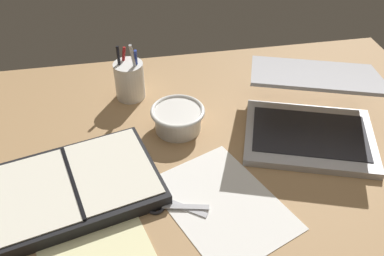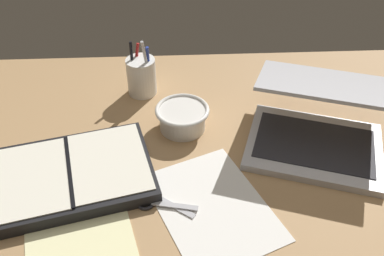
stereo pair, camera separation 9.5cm
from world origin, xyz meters
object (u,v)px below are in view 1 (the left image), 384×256
Objects in this scene: bowl at (178,118)px; scissors at (164,204)px; planner at (74,186)px; laptop at (311,115)px; pen_cup at (130,80)px.

scissors is at bearing -105.45° from bowl.
bowl is at bearing 20.39° from planner.
planner is (-24.56, -16.77, -1.69)cm from bowl.
bowl is 29.79cm from planner.
bowl is at bearing -173.38° from laptop.
bowl is 0.78× the size of pen_cup.
laptop is 2.98× the size of bowl.
planner is (-55.81, -9.96, -3.62)cm from laptop.
pen_cup is at bearing 52.73° from planner.
laptop is 32.05cm from bowl.
laptop is 1.01× the size of planner.
planner is 3.10× the size of scissors.
scissors is at bearing -84.34° from pen_cup.
laptop reaches higher than bowl.
planner is at bearing -113.32° from pen_cup.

